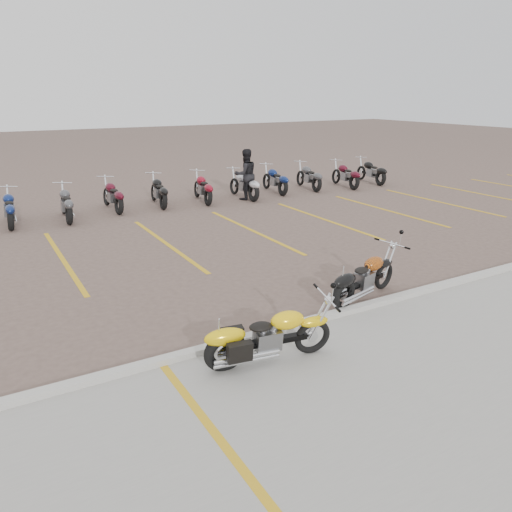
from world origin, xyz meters
The scene contains 9 objects.
ground centered at (0.00, 0.00, 0.00)m, with size 100.00×100.00×0.00m, color brown.
concrete_apron centered at (0.00, -4.50, 0.01)m, with size 60.00×5.00×0.01m, color #9E9B93.
curb centered at (0.00, -2.00, 0.06)m, with size 60.00×0.18×0.12m, color #ADAAA3.
parking_stripes centered at (0.00, 4.00, 0.00)m, with size 38.00×5.50×0.01m, color gold, non-canonical shape.
apron_stripe centered at (-2.30, -4.50, 0.01)m, with size 0.12×5.00×0.00m, color gold.
yellow_cruiser centered at (-0.89, -2.72, 0.42)m, with size 2.04×0.48×0.85m.
flame_cruiser centered at (2.03, -1.60, 0.41)m, with size 1.98×0.63×0.83m.
person_b centered at (4.73, 8.08, 0.96)m, with size 0.93×0.72×1.91m, color black.
bg_bike_row centered at (1.44, 8.51, 0.55)m, with size 20.60×2.05×1.10m.
Camera 1 is at (-4.40, -8.51, 3.96)m, focal length 35.00 mm.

